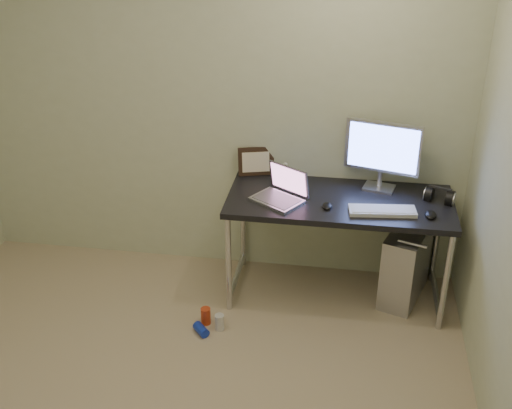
% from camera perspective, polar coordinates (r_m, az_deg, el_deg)
% --- Properties ---
extents(wall_back, '(3.50, 0.02, 2.50)m').
position_cam_1_polar(wall_back, '(4.41, -3.93, 9.00)').
color(wall_back, beige).
rests_on(wall_back, ground).
extents(desk, '(1.47, 0.64, 0.75)m').
position_cam_1_polar(desk, '(4.25, 7.40, -0.53)').
color(desk, black).
rests_on(desk, ground).
extents(tower_computer, '(0.37, 0.55, 0.56)m').
position_cam_1_polar(tower_computer, '(4.52, 13.19, -5.11)').
color(tower_computer, silver).
rests_on(tower_computer, ground).
extents(cable_a, '(0.01, 0.16, 0.69)m').
position_cam_1_polar(cable_a, '(4.63, 12.62, -2.23)').
color(cable_a, black).
rests_on(cable_a, ground).
extents(cable_b, '(0.02, 0.11, 0.71)m').
position_cam_1_polar(cable_b, '(4.64, 13.71, -2.64)').
color(cable_b, black).
rests_on(cable_b, ground).
extents(can_red, '(0.09, 0.09, 0.12)m').
position_cam_1_polar(can_red, '(4.28, -4.49, -9.85)').
color(can_red, red).
rests_on(can_red, ground).
extents(can_white, '(0.08, 0.08, 0.11)m').
position_cam_1_polar(can_white, '(4.22, -3.26, -10.41)').
color(can_white, silver).
rests_on(can_white, ground).
extents(can_blue, '(0.12, 0.13, 0.06)m').
position_cam_1_polar(can_blue, '(4.21, -4.90, -11.02)').
color(can_blue, '#1631BF').
rests_on(can_blue, ground).
extents(laptop, '(0.40, 0.38, 0.21)m').
position_cam_1_polar(laptop, '(4.16, 2.28, 1.12)').
color(laptop, silver).
rests_on(laptop, desk).
extents(monitor, '(0.49, 0.19, 0.47)m').
position_cam_1_polar(monitor, '(4.29, 11.19, 4.74)').
color(monitor, silver).
rests_on(monitor, desk).
extents(keyboard, '(0.43, 0.18, 0.03)m').
position_cam_1_polar(keyboard, '(4.08, 11.17, -0.56)').
color(keyboard, silver).
rests_on(keyboard, desk).
extents(mouse_right, '(0.08, 0.12, 0.04)m').
position_cam_1_polar(mouse_right, '(4.10, 15.27, -0.79)').
color(mouse_right, black).
rests_on(mouse_right, desk).
extents(mouse_left, '(0.06, 0.10, 0.03)m').
position_cam_1_polar(mouse_left, '(4.09, 6.37, -0.04)').
color(mouse_left, black).
rests_on(mouse_left, desk).
extents(headphones, '(0.21, 0.12, 0.12)m').
position_cam_1_polar(headphones, '(4.31, 16.01, 0.71)').
color(headphones, black).
rests_on(headphones, desk).
extents(picture_frame, '(0.26, 0.14, 0.20)m').
position_cam_1_polar(picture_frame, '(4.48, 0.01, 3.86)').
color(picture_frame, black).
rests_on(picture_frame, desk).
extents(webcam, '(0.04, 0.03, 0.11)m').
position_cam_1_polar(webcam, '(4.43, 2.60, 3.33)').
color(webcam, silver).
rests_on(webcam, desk).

